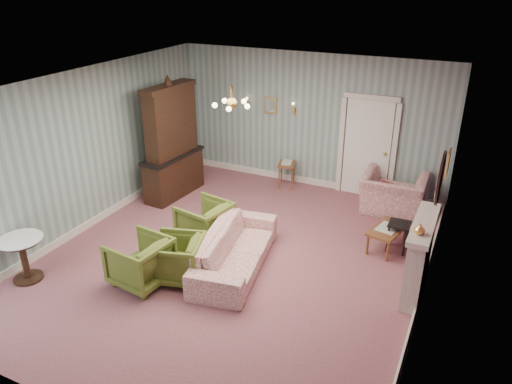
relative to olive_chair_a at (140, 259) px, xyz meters
The scene contains 27 objects.
floor 1.62m from the olive_chair_a, 51.11° to the left, with size 7.00×7.00×0.00m, color #92555B.
ceiling 2.94m from the olive_chair_a, 51.11° to the left, with size 7.00×7.00×0.00m, color white.
wall_back 4.93m from the olive_chair_a, 78.23° to the left, with size 6.00×6.00×0.00m, color gray.
wall_front 2.69m from the olive_chair_a, 66.70° to the right, with size 6.00×6.00×0.00m, color gray.
wall_left 2.58m from the olive_chair_a, 148.87° to the left, with size 7.00×7.00×0.00m, color gray.
wall_right 4.29m from the olive_chair_a, 17.01° to the left, with size 7.00×7.00×0.00m, color gray.
wall_right_floral 4.28m from the olive_chair_a, 17.07° to the left, with size 7.00×7.00×0.00m, color #BA5D81.
door 5.25m from the olive_chair_a, 63.99° to the left, with size 1.12×0.12×2.16m, color white, non-canonical shape.
olive_chair_a is the anchor object (origin of this frame).
olive_chair_b 0.56m from the olive_chair_a, 36.72° to the left, with size 0.75×0.71×0.78m, color #5B6A25.
olive_chair_c 1.54m from the olive_chair_a, 81.59° to the left, with size 0.79×0.74×0.81m, color #5B6A25.
sofa_chintz 1.49m from the olive_chair_a, 42.35° to the left, with size 2.24×0.65×0.88m, color #A44251.
wingback_chair 5.08m from the olive_chair_a, 53.82° to the left, with size 1.21×0.78×1.05m, color #A44251.
dresser 3.35m from the olive_chair_a, 115.02° to the left, with size 0.52×1.51×2.51m, color black, non-canonical shape.
fireplace 4.17m from the olive_chair_a, 22.84° to the left, with size 0.30×1.40×1.16m, color beige, non-canonical shape.
mantel_vase 4.10m from the olive_chair_a, 17.68° to the left, with size 0.15×0.15×0.15m, color gold.
oval_mirror 4.50m from the olive_chair_a, 22.32° to the left, with size 0.04×0.76×0.84m, color white, non-canonical shape.
framed_print 5.08m from the olive_chair_a, 36.91° to the left, with size 0.04×0.34×0.42m, color gold, non-canonical shape.
coffee_table 4.13m from the olive_chair_a, 39.10° to the left, with size 0.45×0.82×0.42m, color brown, non-canonical shape.
side_table_black 4.29m from the olive_chair_a, 38.01° to the left, with size 0.35×0.35×0.53m, color black, non-canonical shape.
pedestal_table 1.81m from the olive_chair_a, 157.11° to the right, with size 0.67×0.67×0.73m, color black, non-canonical shape.
nesting_table 4.41m from the olive_chair_a, 81.80° to the left, with size 0.36×0.46×0.60m, color brown, non-canonical shape.
gilt_mirror_back 4.85m from the olive_chair_a, 88.99° to the left, with size 0.28×0.06×0.36m, color gold, non-canonical shape.
sconce_left 4.86m from the olive_chair_a, 95.73° to the left, with size 0.16×0.12×0.30m, color gold, non-canonical shape.
sconce_right 4.87m from the olive_chair_a, 82.26° to the left, with size 0.16×0.12×0.30m, color gold, non-canonical shape.
chandelier 2.71m from the olive_chair_a, 51.11° to the left, with size 0.56×0.56×0.36m, color gold, non-canonical shape.
burgundy_cushion 4.93m from the olive_chair_a, 53.26° to the left, with size 0.38×0.10×0.38m, color maroon.
Camera 1 is at (3.31, -6.15, 4.43)m, focal length 34.18 mm.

